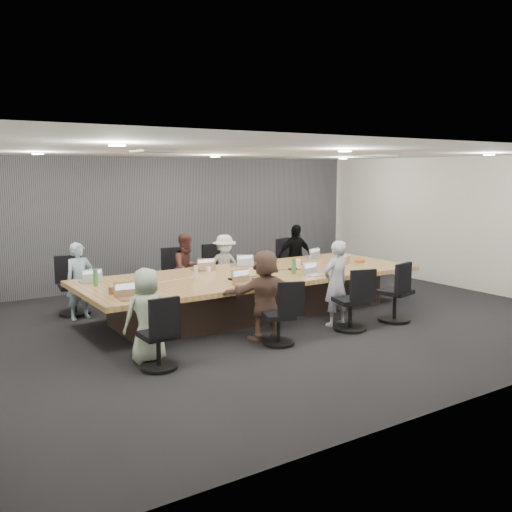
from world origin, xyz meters
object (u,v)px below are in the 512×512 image
person_5 (265,295)px  mug_brown (112,291)px  chair_0 (74,291)px  laptop_5 (245,284)px  bottle_green_left (96,278)px  bottle_green_right (294,266)px  chair_7 (395,297)px  chair_3 (285,267)px  laptop_1 (201,269)px  chair_6 (350,306)px  chair_2 (216,275)px  laptop_4 (131,298)px  conference_table (253,292)px  person_6 (336,283)px  person_4 (147,315)px  stapler (256,279)px  chair_4 (158,341)px  laptop_2 (239,265)px  bottle_clear (196,273)px  person_0 (80,281)px  person_3 (295,257)px  laptop_0 (89,281)px  person_1 (187,269)px  snack_packet (360,261)px  laptop_3 (311,257)px  chair_1 (179,279)px  chair_5 (279,320)px  canvas_bag (343,260)px  laptop_6 (315,275)px  person_2 (225,267)px

person_5 → mug_brown: (-1.99, 1.01, 0.11)m
chair_0 → laptop_5: chair_0 is taller
bottle_green_left → bottle_green_right: (3.19, -0.86, 0.00)m
chair_7 → laptop_5: size_ratio=2.50×
chair_3 → laptop_1: 2.72m
person_5 → chair_6: bearing=172.4°
chair_2 → laptop_4: chair_2 is taller
conference_table → bottle_green_right: (0.54, -0.47, 0.47)m
person_6 → person_4: bearing=-4.5°
conference_table → person_6: bearing=-61.6°
laptop_1 → stapler: stapler is taller
chair_4 → laptop_2: size_ratio=2.31×
chair_4 → bottle_clear: bearing=48.6°
laptop_5 → bottle_green_right: bearing=10.2°
person_0 → person_3: bearing=-6.8°
laptop_0 → chair_7: bearing=151.5°
person_1 → snack_packet: size_ratio=7.95×
laptop_3 → laptop_4: bearing=6.1°
chair_2 → chair_6: size_ratio=1.07×
chair_3 → chair_1: bearing=-19.6°
person_4 → chair_5: bearing=170.9°
stapler → canvas_bag: (2.35, 0.53, 0.05)m
laptop_5 → laptop_6: size_ratio=1.07×
chair_0 → conference_table: bearing=155.1°
person_1 → chair_7: bearing=-61.9°
chair_3 → stapler: bearing=25.9°
person_1 → stapler: person_1 is taller
laptop_0 → laptop_4: (0.09, -1.60, 0.00)m
person_4 → stapler: bearing=-160.7°
person_5 → person_6: person_6 is taller
laptop_2 → canvas_bag: (1.78, -0.93, 0.07)m
bottle_green_right → canvas_bag: (1.45, 0.34, -0.05)m
person_0 → laptop_0: bearing=-96.8°
person_3 → stapler: (-2.32, -2.01, 0.08)m
chair_1 → chair_4: bearing=70.5°
person_1 → laptop_6: bearing=-67.5°
chair_3 → chair_2: bearing=-19.6°
laptop_1 → person_6: person_6 is taller
laptop_1 → snack_packet: (2.98, -0.96, 0.01)m
bottle_green_right → person_0: bearing=150.1°
person_1 → laptop_0: bearing=-174.0°
bottle_green_right → bottle_green_left: bearing=165.0°
laptop_0 → chair_4: bearing=93.5°
chair_2 → person_3: 1.79m
person_1 → person_2: bearing=-9.2°
laptop_3 → person_5: 3.38m
person_4 → laptop_4: bearing=-88.5°
chair_5 → laptop_1: laptop_1 is taller
chair_4 → person_2: 4.11m
chair_5 → bottle_clear: bottle_clear is taller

